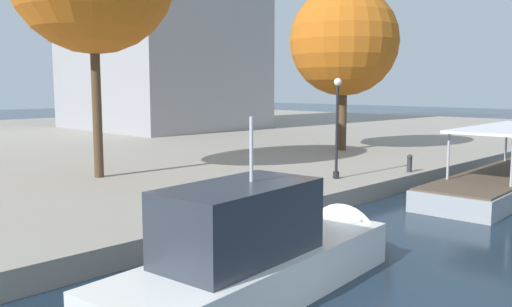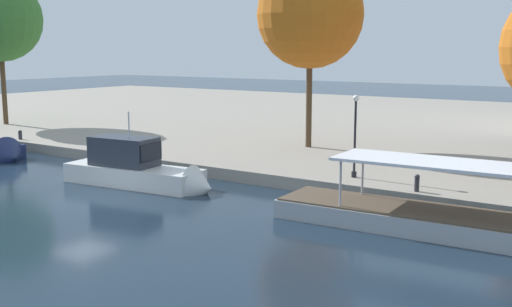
{
  "view_description": "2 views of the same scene",
  "coord_description": "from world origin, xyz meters",
  "px_view_note": "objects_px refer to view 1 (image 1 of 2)",
  "views": [
    {
      "loc": [
        -8.74,
        -3.88,
        4.59
      ],
      "look_at": [
        4.75,
        9.32,
        2.25
      ],
      "focal_mm": 37.58,
      "sensor_mm": 36.0,
      "label": 1
    },
    {
      "loc": [
        23.08,
        -19.37,
        7.24
      ],
      "look_at": [
        3.85,
        9.32,
        1.42
      ],
      "focal_mm": 43.28,
      "sensor_mm": 36.0,
      "label": 2
    }
  ],
  "objects_px": {
    "motor_yacht_1": "(270,259)",
    "tree_2": "(339,41)",
    "lamp_post": "(337,125)",
    "mooring_bollard_0": "(410,163)"
  },
  "relations": [
    {
      "from": "mooring_bollard_0",
      "to": "lamp_post",
      "type": "distance_m",
      "value": 4.47
    },
    {
      "from": "lamp_post",
      "to": "motor_yacht_1",
      "type": "bearing_deg",
      "value": -151.55
    },
    {
      "from": "motor_yacht_1",
      "to": "tree_2",
      "type": "bearing_deg",
      "value": 26.22
    },
    {
      "from": "mooring_bollard_0",
      "to": "motor_yacht_1",
      "type": "bearing_deg",
      "value": -163.67
    },
    {
      "from": "motor_yacht_1",
      "to": "mooring_bollard_0",
      "type": "bearing_deg",
      "value": 10.61
    },
    {
      "from": "mooring_bollard_0",
      "to": "lamp_post",
      "type": "bearing_deg",
      "value": 160.38
    },
    {
      "from": "motor_yacht_1",
      "to": "lamp_post",
      "type": "height_order",
      "value": "lamp_post"
    },
    {
      "from": "motor_yacht_1",
      "to": "lamp_post",
      "type": "xyz_separation_m",
      "value": [
        9.98,
        5.41,
        2.26
      ]
    },
    {
      "from": "motor_yacht_1",
      "to": "tree_2",
      "type": "height_order",
      "value": "tree_2"
    },
    {
      "from": "lamp_post",
      "to": "tree_2",
      "type": "distance_m",
      "value": 11.67
    }
  ]
}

